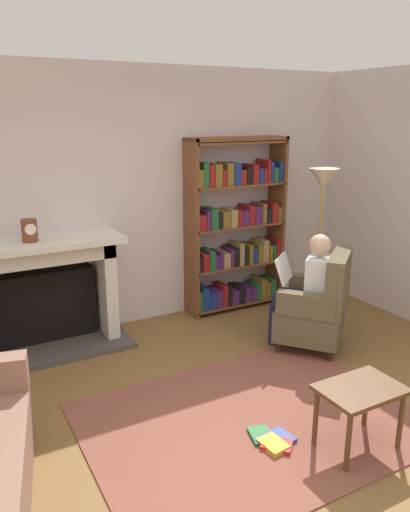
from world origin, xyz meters
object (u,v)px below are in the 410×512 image
mantel_clock (29,231)px  bookshelf (236,228)px  side_table (360,397)px  floor_lamp (323,192)px  armchair_reading (318,307)px  seated_reader (307,286)px  fireplace (39,292)px

mantel_clock → bookshelf: bearing=3.4°
side_table → floor_lamp: 2.59m
mantel_clock → side_table: (1.62, -2.48, -0.82)m
armchair_reading → seated_reader: size_ratio=0.85×
floor_lamp → mantel_clock: bearing=170.2°
bookshelf → armchair_reading: (0.12, -1.30, -0.53)m
side_table → armchair_reading: bearing=59.5°
fireplace → side_table: bearing=-58.8°
mantel_clock → seated_reader: bearing=-24.8°
fireplace → seated_reader: bearing=-27.4°
mantel_clock → seated_reader: 2.62m
bookshelf → mantel_clock: bearing=-176.6°
mantel_clock → seated_reader: size_ratio=0.18×
armchair_reading → bookshelf: bearing=-124.1°
bookshelf → floor_lamp: bearing=-43.3°
fireplace → armchair_reading: bearing=-28.4°
fireplace → mantel_clock: mantel_clock is taller
side_table → fireplace: bearing=121.2°
bookshelf → seated_reader: 1.26m
bookshelf → seated_reader: bearing=-87.7°
bookshelf → floor_lamp: (0.68, -0.64, 0.45)m
bookshelf → floor_lamp: 1.04m
floor_lamp → fireplace: bearing=168.1°
armchair_reading → side_table: size_ratio=1.73×
fireplace → side_table: (1.57, -2.59, -0.20)m
seated_reader → bookshelf: bearing=-127.2°
seated_reader → side_table: (-0.70, -1.41, -0.23)m
bookshelf → floor_lamp: size_ratio=1.19×
mantel_clock → bookshelf: bookshelf is taller
fireplace → side_table: size_ratio=2.86×
mantel_clock → floor_lamp: 3.00m
fireplace → side_table: 3.03m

